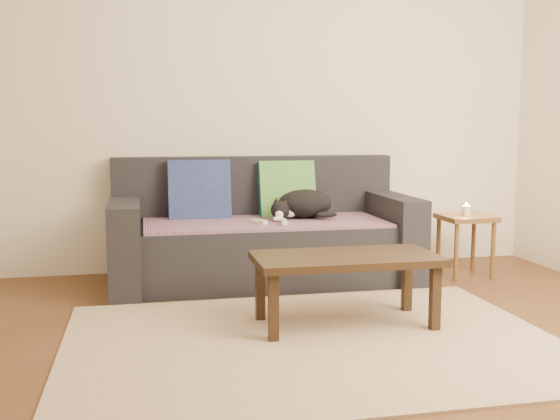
{
  "coord_description": "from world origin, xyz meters",
  "views": [
    {
      "loc": [
        -0.83,
        -2.96,
        1.1
      ],
      "look_at": [
        0.05,
        1.2,
        0.55
      ],
      "focal_mm": 42.0,
      "sensor_mm": 36.0,
      "label": 1
    }
  ],
  "objects_px": {
    "wii_remote_b": "(284,222)",
    "side_table": "(466,226)",
    "sofa": "(262,237)",
    "cat": "(303,204)",
    "wii_remote_a": "(259,222)",
    "coffee_table": "(346,264)"
  },
  "relations": [
    {
      "from": "cat",
      "to": "wii_remote_a",
      "type": "relative_size",
      "value": 3.33
    },
    {
      "from": "cat",
      "to": "wii_remote_b",
      "type": "distance_m",
      "value": 0.34
    },
    {
      "from": "sofa",
      "to": "cat",
      "type": "relative_size",
      "value": 4.2
    },
    {
      "from": "sofa",
      "to": "coffee_table",
      "type": "relative_size",
      "value": 2.1
    },
    {
      "from": "sofa",
      "to": "side_table",
      "type": "distance_m",
      "value": 1.49
    },
    {
      "from": "wii_remote_a",
      "to": "sofa",
      "type": "bearing_deg",
      "value": -40.76
    },
    {
      "from": "side_table",
      "to": "coffee_table",
      "type": "distance_m",
      "value": 1.59
    },
    {
      "from": "wii_remote_a",
      "to": "side_table",
      "type": "height_order",
      "value": "wii_remote_a"
    },
    {
      "from": "cat",
      "to": "wii_remote_a",
      "type": "distance_m",
      "value": 0.42
    },
    {
      "from": "wii_remote_b",
      "to": "side_table",
      "type": "bearing_deg",
      "value": -77.84
    },
    {
      "from": "cat",
      "to": "coffee_table",
      "type": "height_order",
      "value": "cat"
    },
    {
      "from": "sofa",
      "to": "cat",
      "type": "xyz_separation_m",
      "value": [
        0.29,
        -0.01,
        0.23
      ]
    },
    {
      "from": "cat",
      "to": "side_table",
      "type": "xyz_separation_m",
      "value": [
        1.19,
        -0.16,
        -0.17
      ]
    },
    {
      "from": "sofa",
      "to": "wii_remote_b",
      "type": "distance_m",
      "value": 0.33
    },
    {
      "from": "sofa",
      "to": "side_table",
      "type": "bearing_deg",
      "value": -6.9
    },
    {
      "from": "coffee_table",
      "to": "side_table",
      "type": "bearing_deg",
      "value": 39.01
    },
    {
      "from": "side_table",
      "to": "sofa",
      "type": "bearing_deg",
      "value": 173.1
    },
    {
      "from": "cat",
      "to": "wii_remote_a",
      "type": "height_order",
      "value": "cat"
    },
    {
      "from": "wii_remote_b",
      "to": "side_table",
      "type": "relative_size",
      "value": 0.33
    },
    {
      "from": "wii_remote_a",
      "to": "side_table",
      "type": "bearing_deg",
      "value": -112.99
    },
    {
      "from": "sofa",
      "to": "side_table",
      "type": "xyz_separation_m",
      "value": [
        1.48,
        -0.18,
        0.06
      ]
    },
    {
      "from": "side_table",
      "to": "coffee_table",
      "type": "relative_size",
      "value": 0.45
    }
  ]
}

